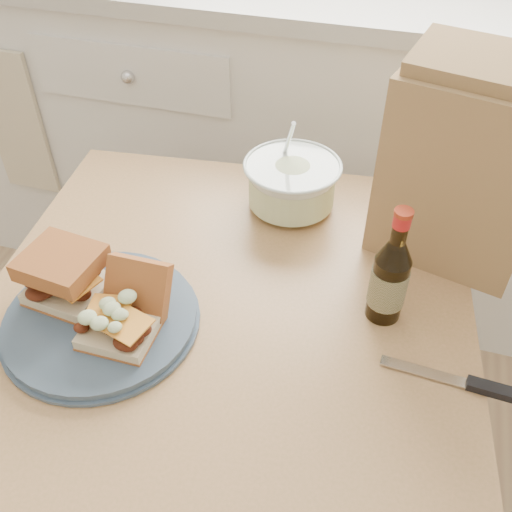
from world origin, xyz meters
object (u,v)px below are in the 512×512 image
(beer_bottle, at_px, (390,278))
(coleslaw_bowl, at_px, (292,186))
(dining_table, at_px, (229,336))
(plate, at_px, (101,319))
(paper_bag, at_px, (464,171))

(beer_bottle, bearing_deg, coleslaw_bowl, 122.14)
(dining_table, xyz_separation_m, beer_bottle, (0.26, 0.04, 0.18))
(beer_bottle, bearing_deg, dining_table, 179.36)
(dining_table, xyz_separation_m, plate, (-0.18, -0.11, 0.11))
(dining_table, height_order, coleslaw_bowl, coleslaw_bowl)
(beer_bottle, relative_size, paper_bag, 0.64)
(dining_table, bearing_deg, paper_bag, 28.54)
(beer_bottle, distance_m, paper_bag, 0.24)
(dining_table, height_order, beer_bottle, beer_bottle)
(coleslaw_bowl, xyz_separation_m, beer_bottle, (0.22, -0.24, 0.03))
(dining_table, distance_m, paper_bag, 0.50)
(beer_bottle, height_order, paper_bag, paper_bag)
(plate, relative_size, beer_bottle, 1.44)
(plate, distance_m, beer_bottle, 0.47)
(dining_table, xyz_separation_m, coleslaw_bowl, (0.04, 0.28, 0.15))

